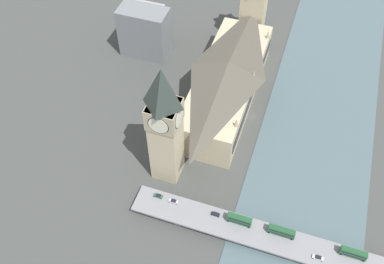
# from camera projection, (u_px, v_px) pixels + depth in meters

# --- Properties ---
(ground_plane) EXTENTS (600.00, 600.00, 0.00)m
(ground_plane) POSITION_uv_depth(u_px,v_px,m) (253.00, 117.00, 237.13)
(ground_plane) COLOR #424442
(river_water) EXTENTS (58.75, 360.00, 0.30)m
(river_water) POSITION_uv_depth(u_px,v_px,m) (317.00, 132.00, 229.84)
(river_water) COLOR #4C6066
(river_water) RESTS_ON ground_plane
(parliament_hall) EXTENTS (30.20, 92.67, 28.46)m
(parliament_hall) POSITION_uv_depth(u_px,v_px,m) (227.00, 82.00, 234.60)
(parliament_hall) COLOR #C1B28E
(parliament_hall) RESTS_ON ground_plane
(clock_tower) EXTENTS (14.02, 14.02, 68.47)m
(clock_tower) POSITION_uv_depth(u_px,v_px,m) (165.00, 124.00, 186.45)
(clock_tower) COLOR #C1B28E
(clock_tower) RESTS_ON ground_plane
(victoria_tower) EXTENTS (14.43, 14.43, 51.32)m
(victoria_tower) POSITION_uv_depth(u_px,v_px,m) (254.00, 8.00, 261.69)
(victoria_tower) COLOR #C1B28E
(victoria_tower) RESTS_ON ground_plane
(road_bridge) EXTENTS (149.50, 13.53, 4.19)m
(road_bridge) POSITION_uv_depth(u_px,v_px,m) (295.00, 246.00, 185.51)
(road_bridge) COLOR slate
(road_bridge) RESTS_ON ground_plane
(double_decker_bus_lead) EXTENTS (11.33, 2.66, 4.85)m
(double_decker_bus_lead) POSITION_uv_depth(u_px,v_px,m) (239.00, 219.00, 189.64)
(double_decker_bus_lead) COLOR #235B33
(double_decker_bus_lead) RESTS_ON road_bridge
(double_decker_bus_mid) EXTENTS (11.98, 2.58, 4.70)m
(double_decker_bus_mid) POSITION_uv_depth(u_px,v_px,m) (281.00, 231.00, 186.09)
(double_decker_bus_mid) COLOR #235B33
(double_decker_bus_mid) RESTS_ON road_bridge
(double_decker_bus_rear) EXTENTS (11.17, 2.53, 4.67)m
(double_decker_bus_rear) POSITION_uv_depth(u_px,v_px,m) (353.00, 253.00, 179.83)
(double_decker_bus_rear) COLOR #235B33
(double_decker_bus_rear) RESTS_ON road_bridge
(car_northbound_lead) EXTENTS (4.35, 1.85, 1.26)m
(car_northbound_lead) POSITION_uv_depth(u_px,v_px,m) (158.00, 196.00, 199.63)
(car_northbound_lead) COLOR #2D5638
(car_northbound_lead) RESTS_ON road_bridge
(car_northbound_mid) EXTENTS (4.48, 1.77, 1.39)m
(car_northbound_mid) POSITION_uv_depth(u_px,v_px,m) (173.00, 201.00, 197.80)
(car_northbound_mid) COLOR silver
(car_northbound_mid) RESTS_ON road_bridge
(car_northbound_tail) EXTENTS (3.89, 1.76, 1.32)m
(car_northbound_tail) POSITION_uv_depth(u_px,v_px,m) (216.00, 214.00, 193.59)
(car_northbound_tail) COLOR black
(car_northbound_tail) RESTS_ON road_bridge
(car_southbound_mid) EXTENTS (4.71, 1.81, 1.40)m
(car_southbound_mid) POSITION_uv_depth(u_px,v_px,m) (318.00, 258.00, 180.57)
(car_southbound_mid) COLOR silver
(car_southbound_mid) RESTS_ON road_bridge
(city_block_west) EXTENTS (20.40, 17.84, 21.46)m
(city_block_west) POSITION_uv_depth(u_px,v_px,m) (146.00, 24.00, 272.97)
(city_block_west) COLOR #939399
(city_block_west) RESTS_ON ground_plane
(city_block_center) EXTENTS (29.38, 15.79, 31.43)m
(city_block_center) POSITION_uv_depth(u_px,v_px,m) (145.00, 32.00, 259.43)
(city_block_center) COLOR slate
(city_block_center) RESTS_ON ground_plane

